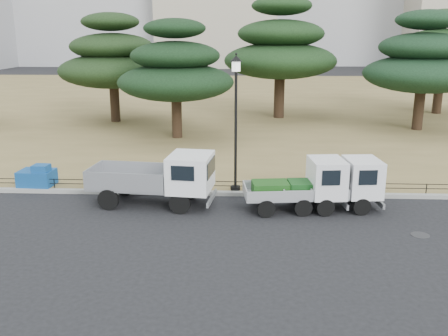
{
  "coord_description": "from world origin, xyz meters",
  "views": [
    {
      "loc": [
        0.85,
        -16.44,
        6.32
      ],
      "look_at": [
        0.0,
        2.0,
        1.3
      ],
      "focal_mm": 40.0,
      "sensor_mm": 36.0,
      "label": 1
    }
  ],
  "objects_px": {
    "truck_kei_rear": "(338,185)",
    "street_lamp": "(236,101)",
    "truck_kei_front": "(302,185)",
    "truck_large": "(159,177)",
    "tarp_pile": "(37,177)"
  },
  "relations": [
    {
      "from": "truck_kei_rear",
      "to": "street_lamp",
      "type": "height_order",
      "value": "street_lamp"
    },
    {
      "from": "truck_kei_front",
      "to": "truck_kei_rear",
      "type": "distance_m",
      "value": 1.32
    },
    {
      "from": "truck_kei_rear",
      "to": "street_lamp",
      "type": "bearing_deg",
      "value": 150.17
    },
    {
      "from": "truck_kei_front",
      "to": "street_lamp",
      "type": "bearing_deg",
      "value": 136.89
    },
    {
      "from": "truck_large",
      "to": "truck_kei_rear",
      "type": "bearing_deg",
      "value": 5.05
    },
    {
      "from": "truck_large",
      "to": "tarp_pile",
      "type": "xyz_separation_m",
      "value": [
        -5.42,
        1.74,
        -0.59
      ]
    },
    {
      "from": "truck_kei_front",
      "to": "street_lamp",
      "type": "height_order",
      "value": "street_lamp"
    },
    {
      "from": "truck_kei_front",
      "to": "truck_kei_rear",
      "type": "relative_size",
      "value": 1.0
    },
    {
      "from": "street_lamp",
      "to": "truck_large",
      "type": "bearing_deg",
      "value": -151.51
    },
    {
      "from": "truck_kei_rear",
      "to": "tarp_pile",
      "type": "bearing_deg",
      "value": 165.24
    },
    {
      "from": "truck_kei_rear",
      "to": "tarp_pile",
      "type": "xyz_separation_m",
      "value": [
        -12.06,
        1.89,
        -0.42
      ]
    },
    {
      "from": "truck_large",
      "to": "truck_kei_rear",
      "type": "height_order",
      "value": "truck_large"
    },
    {
      "from": "truck_large",
      "to": "street_lamp",
      "type": "xyz_separation_m",
      "value": [
        2.84,
        1.54,
        2.65
      ]
    },
    {
      "from": "tarp_pile",
      "to": "truck_large",
      "type": "bearing_deg",
      "value": -17.79
    },
    {
      "from": "truck_large",
      "to": "truck_kei_rear",
      "type": "xyz_separation_m",
      "value": [
        6.64,
        -0.15,
        -0.18
      ]
    }
  ]
}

